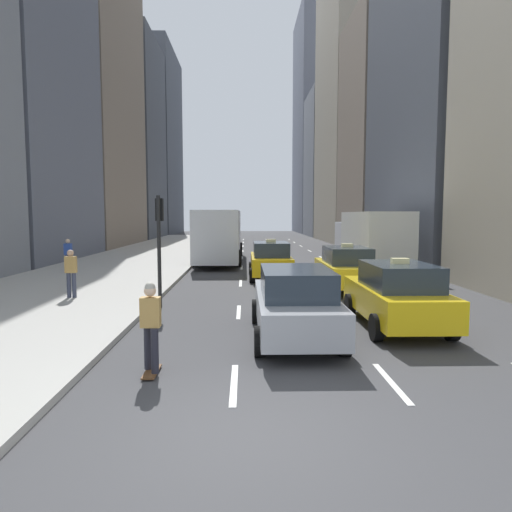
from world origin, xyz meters
TOP-DOWN VIEW (x-y plane):
  - ground_plane at (0.00, 0.00)m, footprint 160.00×160.00m
  - sidewalk_left at (-7.00, 27.00)m, footprint 8.00×66.00m
  - lane_markings at (2.60, 23.00)m, footprint 5.72×56.00m
  - building_row_left at (-14.00, 42.77)m, footprint 6.00×74.60m
  - building_row_right at (12.00, 42.05)m, footprint 6.00×80.66m
  - taxi_lead at (1.20, 15.42)m, footprint 2.02×4.40m
  - taxi_second at (4.00, 12.07)m, footprint 2.02×4.40m
  - taxi_third at (4.00, 5.98)m, footprint 2.02×4.40m
  - sedan_black_near at (1.20, 4.98)m, footprint 2.02×4.87m
  - city_bus at (-1.61, 23.61)m, footprint 2.80×11.61m
  - box_truck at (6.80, 18.77)m, footprint 2.58×8.40m
  - skateboarder at (-1.76, 2.54)m, footprint 0.36×0.80m
  - pedestrian_mid_block at (-5.97, 9.84)m, footprint 0.36×0.22m
  - pedestrian_far_walking at (-8.84, 17.06)m, footprint 0.36×0.22m
  - traffic_light_pole at (-2.75, 8.87)m, footprint 0.24×0.42m

SIDE VIEW (x-z plane):
  - ground_plane at x=0.00m, z-range 0.00..0.00m
  - lane_markings at x=2.60m, z-range 0.00..0.01m
  - sidewalk_left at x=-7.00m, z-range 0.00..0.15m
  - sedan_black_near at x=1.20m, z-range 0.02..1.74m
  - taxi_lead at x=1.20m, z-range -0.05..1.82m
  - taxi_second at x=4.00m, z-range -0.05..1.82m
  - taxi_third at x=4.00m, z-range -0.05..1.82m
  - skateboarder at x=-1.76m, z-range 0.09..1.84m
  - pedestrian_mid_block at x=-5.97m, z-range 0.24..1.89m
  - pedestrian_far_walking at x=-8.84m, z-range 0.24..1.89m
  - box_truck at x=6.80m, z-range 0.14..3.29m
  - city_bus at x=-1.61m, z-range 0.16..3.41m
  - traffic_light_pole at x=-2.75m, z-range 0.61..4.21m
  - building_row_left at x=-14.00m, z-range -3.76..30.28m
  - building_row_right at x=12.00m, z-range -2.40..35.42m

